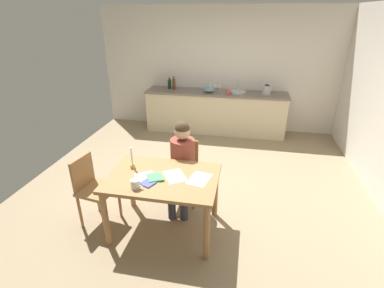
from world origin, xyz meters
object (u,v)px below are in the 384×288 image
object	(u,v)px
chair_at_table	(184,169)
book_magazine	(155,177)
coffee_mug	(135,184)
stovetop_kettle	(266,89)
book_cookery	(150,182)
wine_glass_back_left	(210,85)
wine_glass_near_sink	(220,85)
chair_side_empty	(93,187)
dining_table	(163,185)
mixing_bowl	(209,90)
person_seated	(182,161)
bottle_vinegar	(174,84)
wine_glass_by_kettle	(215,85)
candlestick	(132,162)
teacup_on_counter	(228,92)
bottle_oil	(170,84)
sink_unit	(237,92)

from	to	relation	value
chair_at_table	book_magazine	xyz separation A→B (m)	(-0.16, -0.73, 0.28)
coffee_mug	stovetop_kettle	size ratio (longest dim) A/B	0.58
book_cookery	wine_glass_back_left	bearing A→B (deg)	112.77
book_magazine	wine_glass_near_sink	size ratio (longest dim) A/B	1.19
chair_at_table	chair_side_empty	world-z (taller)	chair_side_empty
dining_table	mixing_bowl	bearing A→B (deg)	89.05
person_seated	bottle_vinegar	bearing A→B (deg)	106.26
chair_side_empty	chair_at_table	bearing A→B (deg)	35.30
person_seated	coffee_mug	bearing A→B (deg)	-111.23
wine_glass_near_sink	mixing_bowl	bearing A→B (deg)	-134.34
wine_glass_by_kettle	book_cookery	bearing A→B (deg)	-94.00
stovetop_kettle	wine_glass_by_kettle	distance (m)	1.11
chair_side_empty	book_magazine	world-z (taller)	chair_side_empty
chair_at_table	coffee_mug	bearing A→B (deg)	-107.85
person_seated	candlestick	size ratio (longest dim) A/B	4.48
book_magazine	teacup_on_counter	bearing A→B (deg)	52.08
book_cookery	bottle_vinegar	size ratio (longest dim) A/B	0.71
chair_side_empty	wine_glass_back_left	size ratio (longest dim) A/B	5.73
chair_side_empty	coffee_mug	xyz separation A→B (m)	(0.67, -0.26, 0.29)
chair_at_table	book_cookery	distance (m)	0.89
chair_at_table	wine_glass_back_left	distance (m)	2.86
bottle_oil	sink_unit	bearing A→B (deg)	-2.47
chair_at_table	stovetop_kettle	world-z (taller)	stovetop_kettle
book_cookery	mixing_bowl	distance (m)	3.43
chair_side_empty	wine_glass_by_kettle	size ratio (longest dim) A/B	5.73
candlestick	bottle_oil	xyz separation A→B (m)	(-0.43, 3.28, 0.19)
person_seated	bottle_oil	size ratio (longest dim) A/B	4.85
wine_glass_back_left	teacup_on_counter	bearing A→B (deg)	-35.39
book_magazine	teacup_on_counter	xyz separation A→B (m)	(0.55, 3.24, 0.20)
bottle_vinegar	mixing_bowl	bearing A→B (deg)	-7.83
chair_at_table	book_magazine	size ratio (longest dim) A/B	4.67
chair_side_empty	sink_unit	size ratio (longest dim) A/B	2.45
coffee_mug	mixing_bowl	world-z (taller)	mixing_bowl
chair_side_empty	teacup_on_counter	bearing A→B (deg)	66.93
chair_side_empty	wine_glass_back_left	xyz separation A→B (m)	(0.94, 3.50, 0.51)
bottle_oil	candlestick	bearing A→B (deg)	-82.49
dining_table	coffee_mug	world-z (taller)	coffee_mug
book_cookery	stovetop_kettle	bearing A→B (deg)	94.06
bottle_vinegar	wine_glass_near_sink	size ratio (longest dim) A/B	1.82
dining_table	chair_side_empty	bearing A→B (deg)	-178.81
dining_table	bottle_oil	xyz separation A→B (m)	(-0.84, 3.40, 0.37)
chair_side_empty	coffee_mug	size ratio (longest dim) A/B	6.92
stovetop_kettle	candlestick	bearing A→B (deg)	-117.25
person_seated	chair_side_empty	xyz separation A→B (m)	(-0.99, -0.55, -0.18)
stovetop_kettle	coffee_mug	bearing A→B (deg)	-112.02
coffee_mug	bottle_oil	size ratio (longest dim) A/B	0.52
sink_unit	stovetop_kettle	size ratio (longest dim) A/B	1.64
chair_at_table	chair_side_empty	distance (m)	1.20
chair_side_empty	mixing_bowl	distance (m)	3.45
bottle_oil	wine_glass_near_sink	bearing A→B (deg)	4.23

